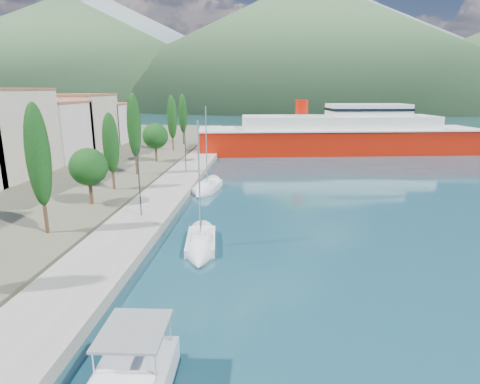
{
  "coord_description": "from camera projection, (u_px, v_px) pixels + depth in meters",
  "views": [
    {
      "loc": [
        2.09,
        -18.15,
        11.76
      ],
      "look_at": [
        0.0,
        14.0,
        3.5
      ],
      "focal_mm": 30.0,
      "sensor_mm": 36.0,
      "label": 1
    }
  ],
  "objects": [
    {
      "name": "town_buildings",
      "position": [
        26.0,
        134.0,
        56.9
      ],
      "size": [
        9.2,
        69.2,
        11.3
      ],
      "color": "beige",
      "rests_on": "land_strip"
    },
    {
      "name": "sailboat_near",
      "position": [
        200.0,
        251.0,
        29.39
      ],
      "size": [
        3.02,
        7.51,
        10.5
      ],
      "color": "silver",
      "rests_on": "ground"
    },
    {
      "name": "sailboat_mid",
      "position": [
        204.0,
        191.0,
        46.69
      ],
      "size": [
        3.23,
        7.62,
        10.87
      ],
      "color": "silver",
      "rests_on": "ground"
    },
    {
      "name": "lamp_posts",
      "position": [
        137.0,
        181.0,
        34.6
      ],
      "size": [
        0.15,
        43.67,
        6.06
      ],
      "color": "#2D2D33",
      "rests_on": "quay"
    },
    {
      "name": "hills_near",
      "position": [
        374.0,
        47.0,
        362.27
      ],
      "size": [
        1010.0,
        520.0,
        115.0
      ],
      "color": "#385935",
      "rests_on": "ground"
    },
    {
      "name": "hills_far",
      "position": [
        360.0,
        44.0,
        590.72
      ],
      "size": [
        1480.0,
        900.0,
        180.0
      ],
      "color": "slate",
      "rests_on": "ground"
    },
    {
      "name": "quay",
      "position": [
        169.0,
        191.0,
        46.19
      ],
      "size": [
        5.0,
        88.0,
        0.8
      ],
      "primitive_type": "cube",
      "color": "gray",
      "rests_on": "ground"
    },
    {
      "name": "ferry",
      "position": [
        339.0,
        136.0,
        76.44
      ],
      "size": [
        53.71,
        17.57,
        10.47
      ],
      "color": "#AC1404",
      "rests_on": "ground"
    },
    {
      "name": "ground",
      "position": [
        260.0,
        125.0,
        136.59
      ],
      "size": [
        1400.0,
        1400.0,
        0.0
      ],
      "primitive_type": "plane",
      "color": "#17414E"
    },
    {
      "name": "tree_row",
      "position": [
        132.0,
        137.0,
        51.68
      ],
      "size": [
        3.94,
        65.65,
        10.69
      ],
      "color": "#47301E",
      "rests_on": "land_strip"
    }
  ]
}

